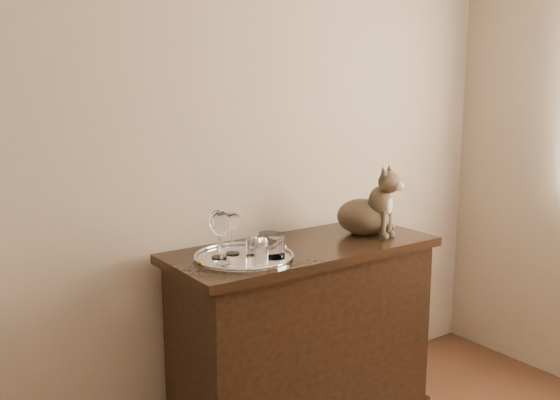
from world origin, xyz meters
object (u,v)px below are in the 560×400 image
(sideboard, at_px, (303,338))
(wine_glass_c, at_px, (221,238))
(wine_glass_b, at_px, (232,233))
(tumbler_c, at_px, (268,243))
(cat, at_px, (364,199))
(wine_glass_a, at_px, (219,234))
(tumbler_a, at_px, (274,246))
(tray, at_px, (244,258))
(tumbler_b, at_px, (257,252))

(sideboard, relative_size, wine_glass_c, 5.80)
(wine_glass_b, height_order, wine_glass_c, wine_glass_c)
(wine_glass_b, bearing_deg, sideboard, -6.20)
(tumbler_c, bearing_deg, wine_glass_c, -176.49)
(tumbler_c, relative_size, cat, 0.27)
(sideboard, relative_size, tumbler_c, 13.64)
(wine_glass_a, height_order, wine_glass_c, wine_glass_c)
(sideboard, xyz_separation_m, wine_glass_c, (-0.44, -0.06, 0.54))
(sideboard, bearing_deg, tumbler_c, -167.99)
(tumbler_a, xyz_separation_m, cat, (0.57, 0.11, 0.11))
(tray, xyz_separation_m, wine_glass_c, (-0.12, -0.03, 0.11))
(wine_glass_c, bearing_deg, tumbler_a, -12.68)
(tumbler_a, relative_size, tumbler_b, 1.01)
(sideboard, relative_size, tumbler_a, 12.28)
(sideboard, height_order, tumbler_a, tumbler_a)
(wine_glass_a, xyz_separation_m, tumbler_c, (0.19, -0.06, -0.05))
(sideboard, bearing_deg, wine_glass_b, 173.80)
(wine_glass_a, bearing_deg, wine_glass_b, 14.00)
(tumbler_b, height_order, cat, cat)
(wine_glass_c, relative_size, cat, 0.63)
(wine_glass_a, height_order, tumbler_c, wine_glass_a)
(tumbler_a, distance_m, cat, 0.59)
(sideboard, distance_m, tumbler_b, 0.60)
(tumbler_a, bearing_deg, wine_glass_b, 126.43)
(tray, bearing_deg, wine_glass_a, 150.81)
(tumbler_b, bearing_deg, wine_glass_b, 91.39)
(tray, xyz_separation_m, wine_glass_b, (-0.01, 0.07, 0.09))
(sideboard, relative_size, cat, 3.64)
(wine_glass_b, xyz_separation_m, tumbler_a, (0.11, -0.14, -0.04))
(wine_glass_a, xyz_separation_m, tumbler_a, (0.18, -0.13, -0.05))
(wine_glass_c, height_order, tumbler_a, wine_glass_c)
(tumbler_b, bearing_deg, tumbler_a, 16.95)
(wine_glass_a, bearing_deg, cat, -1.30)
(sideboard, distance_m, wine_glass_a, 0.67)
(wine_glass_b, height_order, cat, cat)
(wine_glass_b, relative_size, tumbler_c, 2.02)
(tray, height_order, tumbler_a, tumbler_a)
(sideboard, xyz_separation_m, tumbler_b, (-0.33, -0.14, 0.48))
(tray, xyz_separation_m, wine_glass_a, (-0.09, 0.05, 0.10))
(wine_glass_b, relative_size, tumbler_b, 1.84)
(sideboard, relative_size, tray, 3.00)
(wine_glass_c, xyz_separation_m, tumbler_b, (0.11, -0.08, -0.06))
(wine_glass_c, bearing_deg, cat, 4.39)
(wine_glass_c, height_order, tumbler_b, wine_glass_c)
(tumbler_c, bearing_deg, tray, 171.77)
(tumbler_a, xyz_separation_m, tumbler_b, (-0.10, -0.03, -0.00))
(wine_glass_a, xyz_separation_m, wine_glass_c, (-0.03, -0.08, 0.01))
(tray, distance_m, wine_glass_b, 0.11)
(wine_glass_c, xyz_separation_m, tumbler_c, (0.23, 0.01, -0.06))
(wine_glass_a, bearing_deg, sideboard, -2.55)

